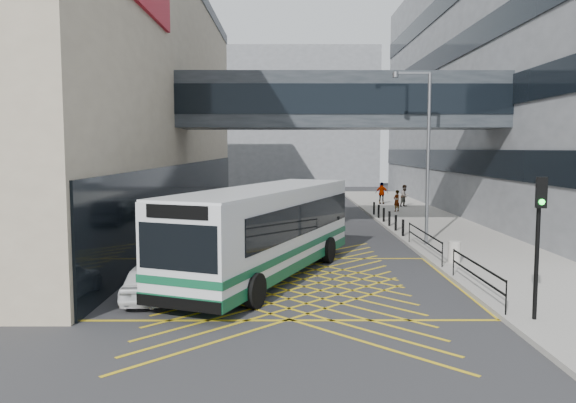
{
  "coord_description": "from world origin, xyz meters",
  "views": [
    {
      "loc": [
        -0.09,
        -20.03,
        4.85
      ],
      "look_at": [
        0.0,
        4.0,
        2.6
      ],
      "focal_mm": 35.0,
      "sensor_mm": 36.0,
      "label": 1
    }
  ],
  "objects_px": {
    "street_lamp": "(424,147)",
    "pedestrian_c": "(382,193)",
    "car_silver": "(282,207)",
    "traffic_light": "(539,228)",
    "car_white": "(150,280)",
    "litter_bin": "(454,252)",
    "bus": "(267,229)",
    "car_dark": "(284,213)",
    "pedestrian_b": "(405,196)",
    "pedestrian_a": "(397,201)"
  },
  "relations": [
    {
      "from": "bus",
      "to": "traffic_light",
      "type": "height_order",
      "value": "traffic_light"
    },
    {
      "from": "bus",
      "to": "pedestrian_c",
      "type": "relative_size",
      "value": 6.65
    },
    {
      "from": "traffic_light",
      "to": "pedestrian_c",
      "type": "height_order",
      "value": "traffic_light"
    },
    {
      "from": "traffic_light",
      "to": "litter_bin",
      "type": "height_order",
      "value": "traffic_light"
    },
    {
      "from": "car_silver",
      "to": "litter_bin",
      "type": "bearing_deg",
      "value": 114.48
    },
    {
      "from": "litter_bin",
      "to": "pedestrian_b",
      "type": "bearing_deg",
      "value": 83.12
    },
    {
      "from": "car_white",
      "to": "pedestrian_a",
      "type": "bearing_deg",
      "value": -121.36
    },
    {
      "from": "pedestrian_b",
      "to": "street_lamp",
      "type": "bearing_deg",
      "value": -134.88
    },
    {
      "from": "pedestrian_c",
      "to": "car_white",
      "type": "bearing_deg",
      "value": 87.22
    },
    {
      "from": "car_dark",
      "to": "pedestrian_c",
      "type": "relative_size",
      "value": 2.67
    },
    {
      "from": "car_silver",
      "to": "pedestrian_b",
      "type": "height_order",
      "value": "pedestrian_b"
    },
    {
      "from": "traffic_light",
      "to": "pedestrian_a",
      "type": "xyz_separation_m",
      "value": [
        1.49,
        27.0,
        -1.77
      ]
    },
    {
      "from": "car_dark",
      "to": "street_lamp",
      "type": "height_order",
      "value": "street_lamp"
    },
    {
      "from": "car_dark",
      "to": "litter_bin",
      "type": "xyz_separation_m",
      "value": [
        7.13,
        -12.95,
        -0.17
      ]
    },
    {
      "from": "car_white",
      "to": "pedestrian_b",
      "type": "height_order",
      "value": "pedestrian_b"
    },
    {
      "from": "street_lamp",
      "to": "bus",
      "type": "bearing_deg",
      "value": -139.97
    },
    {
      "from": "car_silver",
      "to": "traffic_light",
      "type": "height_order",
      "value": "traffic_light"
    },
    {
      "from": "bus",
      "to": "pedestrian_a",
      "type": "relative_size",
      "value": 7.72
    },
    {
      "from": "street_lamp",
      "to": "litter_bin",
      "type": "distance_m",
      "value": 6.27
    },
    {
      "from": "car_silver",
      "to": "street_lamp",
      "type": "xyz_separation_m",
      "value": [
        7.0,
        -11.71,
        4.17
      ]
    },
    {
      "from": "car_dark",
      "to": "pedestrian_c",
      "type": "distance_m",
      "value": 14.47
    },
    {
      "from": "car_white",
      "to": "pedestrian_c",
      "type": "xyz_separation_m",
      "value": [
        12.61,
        29.85,
        0.46
      ]
    },
    {
      "from": "car_white",
      "to": "street_lamp",
      "type": "bearing_deg",
      "value": -142.83
    },
    {
      "from": "car_white",
      "to": "street_lamp",
      "type": "distance_m",
      "value": 15.35
    },
    {
      "from": "car_dark",
      "to": "litter_bin",
      "type": "bearing_deg",
      "value": 130.95
    },
    {
      "from": "pedestrian_c",
      "to": "street_lamp",
      "type": "bearing_deg",
      "value": 106.05
    },
    {
      "from": "traffic_light",
      "to": "street_lamp",
      "type": "relative_size",
      "value": 0.47
    },
    {
      "from": "car_white",
      "to": "pedestrian_b",
      "type": "xyz_separation_m",
      "value": [
        14.13,
        27.75,
        0.42
      ]
    },
    {
      "from": "litter_bin",
      "to": "pedestrian_a",
      "type": "relative_size",
      "value": 0.55
    },
    {
      "from": "bus",
      "to": "car_silver",
      "type": "bearing_deg",
      "value": 110.29
    },
    {
      "from": "car_dark",
      "to": "pedestrian_a",
      "type": "bearing_deg",
      "value": -132.0
    },
    {
      "from": "bus",
      "to": "street_lamp",
      "type": "bearing_deg",
      "value": 62.25
    },
    {
      "from": "car_white",
      "to": "traffic_light",
      "type": "distance_m",
      "value": 11.8
    },
    {
      "from": "litter_bin",
      "to": "bus",
      "type": "bearing_deg",
      "value": -166.46
    },
    {
      "from": "car_white",
      "to": "pedestrian_c",
      "type": "distance_m",
      "value": 32.41
    },
    {
      "from": "litter_bin",
      "to": "pedestrian_a",
      "type": "height_order",
      "value": "pedestrian_a"
    },
    {
      "from": "car_dark",
      "to": "traffic_light",
      "type": "xyz_separation_m",
      "value": [
        7.0,
        -20.85,
        1.96
      ]
    },
    {
      "from": "pedestrian_a",
      "to": "traffic_light",
      "type": "bearing_deg",
      "value": 50.17
    },
    {
      "from": "car_silver",
      "to": "pedestrian_a",
      "type": "bearing_deg",
      "value": -161.04
    },
    {
      "from": "bus",
      "to": "pedestrian_b",
      "type": "relative_size",
      "value": 6.98
    },
    {
      "from": "pedestrian_a",
      "to": "car_white",
      "type": "bearing_deg",
      "value": 25.52
    },
    {
      "from": "traffic_light",
      "to": "pedestrian_b",
      "type": "relative_size",
      "value": 2.24
    },
    {
      "from": "car_dark",
      "to": "pedestrian_b",
      "type": "relative_size",
      "value": 2.8
    },
    {
      "from": "pedestrian_b",
      "to": "pedestrian_c",
      "type": "xyz_separation_m",
      "value": [
        -1.52,
        2.11,
        0.04
      ]
    },
    {
      "from": "traffic_light",
      "to": "street_lamp",
      "type": "height_order",
      "value": "street_lamp"
    },
    {
      "from": "bus",
      "to": "car_white",
      "type": "relative_size",
      "value": 3.14
    },
    {
      "from": "car_white",
      "to": "pedestrian_a",
      "type": "height_order",
      "value": "pedestrian_a"
    },
    {
      "from": "street_lamp",
      "to": "pedestrian_b",
      "type": "height_order",
      "value": "street_lamp"
    },
    {
      "from": "street_lamp",
      "to": "car_white",
      "type": "bearing_deg",
      "value": -139.72
    },
    {
      "from": "street_lamp",
      "to": "pedestrian_c",
      "type": "bearing_deg",
      "value": 85.49
    }
  ]
}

